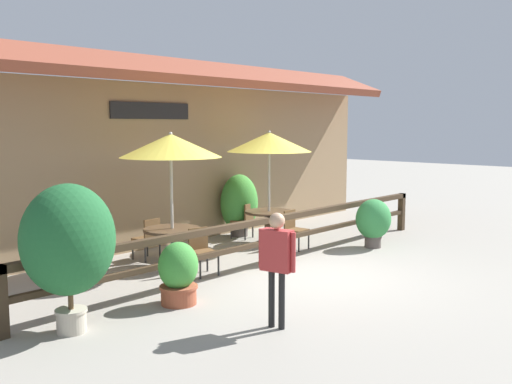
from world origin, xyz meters
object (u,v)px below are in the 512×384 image
(potted_plant_entrance_palm, at_px, (239,204))
(patio_umbrella_near, at_px, (171,146))
(pedestrian, at_px, (277,255))
(dining_table_near, at_px, (172,236))
(patio_umbrella_middle, at_px, (269,142))
(potted_plant_tall_tropical, at_px, (178,273))
(chair_middle_streetside, at_px, (294,228))
(potted_plant_broad_leaf, at_px, (373,220))
(chair_near_streetside, at_px, (202,249))
(chair_middle_wallside, at_px, (244,219))
(chair_near_wallside, at_px, (148,237))
(dining_table_middle, at_px, (269,217))
(potted_plant_corner_fern, at_px, (68,242))

(potted_plant_entrance_palm, bearing_deg, patio_umbrella_near, -158.34)
(pedestrian, bearing_deg, dining_table_near, 151.26)
(patio_umbrella_near, relative_size, patio_umbrella_middle, 1.00)
(potted_plant_tall_tropical, height_order, potted_plant_entrance_palm, potted_plant_entrance_palm)
(chair_middle_streetside, bearing_deg, pedestrian, -147.84)
(potted_plant_broad_leaf, xyz_separation_m, potted_plant_entrance_palm, (-1.08, 3.08, 0.19))
(chair_near_streetside, distance_m, patio_umbrella_middle, 3.54)
(patio_umbrella_near, distance_m, chair_middle_streetside, 3.44)
(patio_umbrella_near, relative_size, dining_table_near, 2.35)
(patio_umbrella_near, bearing_deg, potted_plant_entrance_palm, 21.66)
(chair_middle_wallside, bearing_deg, patio_umbrella_near, 2.45)
(patio_umbrella_middle, bearing_deg, chair_near_wallside, 166.15)
(potted_plant_tall_tropical, bearing_deg, potted_plant_broad_leaf, -0.29)
(patio_umbrella_middle, bearing_deg, pedestrian, -137.39)
(potted_plant_broad_leaf, bearing_deg, chair_near_wallside, 146.74)
(potted_plant_broad_leaf, bearing_deg, potted_plant_tall_tropical, 179.71)
(chair_middle_streetside, xyz_separation_m, potted_plant_tall_tropical, (-4.19, -1.16, 0.01))
(chair_middle_wallside, xyz_separation_m, pedestrian, (-4.05, -4.51, 0.53))
(dining_table_near, distance_m, chair_middle_wallside, 3.06)
(patio_umbrella_middle, xyz_separation_m, pedestrian, (-4.03, -3.71, -1.31))
(potted_plant_broad_leaf, height_order, potted_plant_tall_tropical, potted_plant_broad_leaf)
(chair_near_streetside, relative_size, dining_table_middle, 0.77)
(potted_plant_entrance_palm, bearing_deg, dining_table_near, -158.34)
(potted_plant_tall_tropical, xyz_separation_m, potted_plant_entrance_palm, (4.42, 3.05, 0.31))
(chair_near_streetside, distance_m, chair_middle_streetside, 2.81)
(chair_middle_wallside, bearing_deg, potted_plant_broad_leaf, 98.75)
(patio_umbrella_near, bearing_deg, dining_table_middle, 2.19)
(chair_near_streetside, relative_size, potted_plant_entrance_palm, 0.56)
(chair_middle_wallside, height_order, potted_plant_broad_leaf, potted_plant_broad_leaf)
(dining_table_near, relative_size, patio_umbrella_middle, 0.42)
(chair_middle_wallside, bearing_deg, patio_umbrella_middle, 73.60)
(chair_near_wallside, distance_m, patio_umbrella_middle, 3.47)
(potted_plant_broad_leaf, bearing_deg, dining_table_near, 155.64)
(patio_umbrella_middle, distance_m, chair_middle_streetside, 2.01)
(chair_near_streetside, distance_m, potted_plant_corner_fern, 3.32)
(pedestrian, bearing_deg, patio_umbrella_near, 151.26)
(chair_near_streetside, height_order, pedestrian, pedestrian)
(dining_table_middle, distance_m, chair_middle_streetside, 0.81)
(dining_table_near, xyz_separation_m, chair_middle_wallside, (2.92, 0.91, -0.13))
(patio_umbrella_near, bearing_deg, chair_middle_streetside, -13.66)
(chair_near_wallside, height_order, potted_plant_broad_leaf, potted_plant_broad_leaf)
(patio_umbrella_middle, distance_m, potted_plant_broad_leaf, 2.89)
(potted_plant_broad_leaf, bearing_deg, chair_middle_streetside, 137.83)
(chair_middle_streetside, bearing_deg, patio_umbrella_middle, 80.84)
(patio_umbrella_near, relative_size, chair_near_streetside, 3.04)
(dining_table_middle, xyz_separation_m, potted_plant_broad_leaf, (1.24, -1.98, 0.00))
(chair_near_streetside, xyz_separation_m, dining_table_middle, (2.88, 0.93, 0.13))
(pedestrian, bearing_deg, chair_middle_wallside, 126.86)
(potted_plant_tall_tropical, bearing_deg, patio_umbrella_middle, 24.61)
(chair_near_streetside, distance_m, potted_plant_tall_tropical, 1.73)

